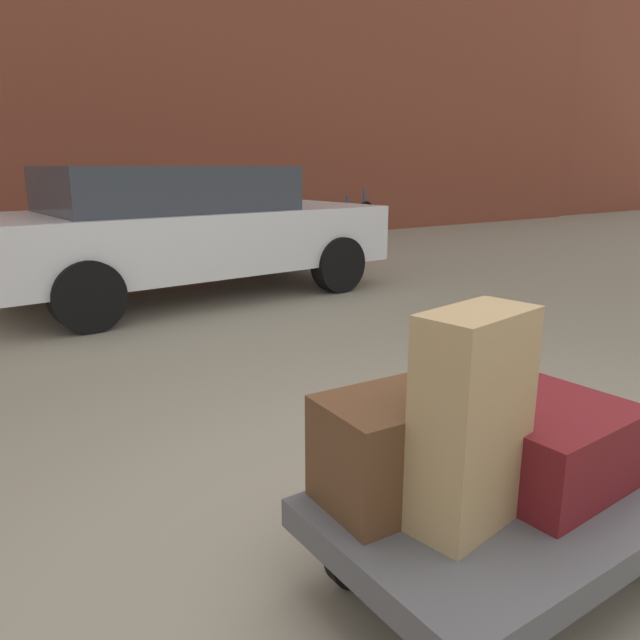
{
  "coord_description": "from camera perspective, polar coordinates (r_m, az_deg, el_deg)",
  "views": [
    {
      "loc": [
        -1.59,
        -1.14,
        1.42
      ],
      "look_at": [
        0.0,
        1.2,
        0.69
      ],
      "focal_mm": 33.65,
      "sensor_mm": 36.0,
      "label": 1
    }
  ],
  "objects": [
    {
      "name": "ground_plane",
      "position": [
        2.42,
        17.55,
        -22.25
      ],
      "size": [
        60.0,
        60.0,
        0.0
      ],
      "primitive_type": "plane",
      "color": "gray"
    },
    {
      "name": "building_facade_side",
      "position": [
        19.5,
        21.29,
        22.51
      ],
      "size": [
        12.0,
        1.0,
        8.94
      ],
      "primitive_type": "cube",
      "color": "brown",
      "rests_on": "ground_plane"
    },
    {
      "name": "luggage_cart",
      "position": [
        2.27,
        18.09,
        -16.71
      ],
      "size": [
        1.39,
        0.82,
        0.34
      ],
      "color": "#4C4C51",
      "rests_on": "ground_plane"
    },
    {
      "name": "suitcase_tan_front_left",
      "position": [
        1.88,
        14.26,
        -9.24
      ],
      "size": [
        0.41,
        0.26,
        0.68
      ],
      "primitive_type": "cube",
      "rotation": [
        0.0,
        0.0,
        0.16
      ],
      "color": "#9E7F56",
      "rests_on": "luggage_cart"
    },
    {
      "name": "suitcase_maroon_rear_left",
      "position": [
        2.28,
        20.74,
        -10.94
      ],
      "size": [
        0.58,
        0.49,
        0.28
      ],
      "primitive_type": "cube",
      "rotation": [
        0.0,
        0.0,
        0.04
      ],
      "color": "maroon",
      "rests_on": "luggage_cart"
    },
    {
      "name": "duffel_bag_brown_front_right",
      "position": [
        2.05,
        7.8,
        -11.78
      ],
      "size": [
        0.56,
        0.37,
        0.36
      ],
      "primitive_type": "cube",
      "rotation": [
        0.0,
        0.0,
        -0.05
      ],
      "color": "#51331E",
      "rests_on": "luggage_cart"
    },
    {
      "name": "parked_car",
      "position": [
        6.81,
        -12.7,
        8.52
      ],
      "size": [
        4.41,
        2.14,
        1.42
      ],
      "color": "silver",
      "rests_on": "ground_plane"
    },
    {
      "name": "bicycle_leaning",
      "position": [
        12.27,
        3.1,
        9.5
      ],
      "size": [
        1.67,
        0.68,
        0.96
      ],
      "color": "black",
      "rests_on": "ground_plane"
    },
    {
      "name": "bollard_kerb_near",
      "position": [
        8.98,
        -4.94,
        7.33
      ],
      "size": [
        0.26,
        0.26,
        0.64
      ],
      "primitive_type": "cylinder",
      "color": "#72665B",
      "rests_on": "ground_plane"
    },
    {
      "name": "bollard_kerb_mid",
      "position": [
        9.69,
        1.97,
        7.89
      ],
      "size": [
        0.26,
        0.26,
        0.64
      ],
      "primitive_type": "cylinder",
      "color": "#72665B",
      "rests_on": "ground_plane"
    }
  ]
}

